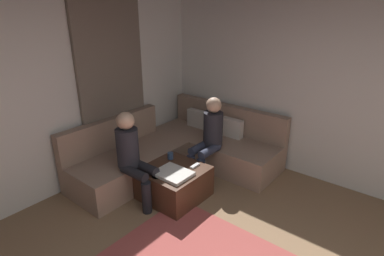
{
  "coord_description": "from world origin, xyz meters",
  "views": [
    {
      "loc": [
        0.8,
        -1.38,
        2.39
      ],
      "look_at": [
        -1.63,
        1.63,
        0.85
      ],
      "focal_mm": 28.91,
      "sensor_mm": 36.0,
      "label": 1
    }
  ],
  "objects_px": {
    "coffee_mug": "(170,156)",
    "person_on_couch_side": "(133,155)",
    "sectional_couch": "(180,151)",
    "person_on_couch_back": "(209,136)",
    "game_remote": "(195,166)",
    "ottoman": "(174,183)"
  },
  "relations": [
    {
      "from": "coffee_mug",
      "to": "person_on_couch_side",
      "type": "xyz_separation_m",
      "value": [
        -0.12,
        -0.55,
        0.19
      ]
    },
    {
      "from": "sectional_couch",
      "to": "person_on_couch_back",
      "type": "xyz_separation_m",
      "value": [
        0.52,
        0.06,
        0.38
      ]
    },
    {
      "from": "sectional_couch",
      "to": "person_on_couch_back",
      "type": "bearing_deg",
      "value": 6.05
    },
    {
      "from": "game_remote",
      "to": "sectional_couch",
      "type": "bearing_deg",
      "value": 145.89
    },
    {
      "from": "ottoman",
      "to": "person_on_couch_side",
      "type": "xyz_separation_m",
      "value": [
        -0.34,
        -0.37,
        0.45
      ]
    },
    {
      "from": "coffee_mug",
      "to": "person_on_couch_back",
      "type": "relative_size",
      "value": 0.08
    },
    {
      "from": "ottoman",
      "to": "game_remote",
      "type": "distance_m",
      "value": 0.36
    },
    {
      "from": "sectional_couch",
      "to": "person_on_couch_side",
      "type": "bearing_deg",
      "value": -81.91
    },
    {
      "from": "sectional_couch",
      "to": "ottoman",
      "type": "relative_size",
      "value": 3.36
    },
    {
      "from": "sectional_couch",
      "to": "ottoman",
      "type": "bearing_deg",
      "value": -54.15
    },
    {
      "from": "sectional_couch",
      "to": "ottoman",
      "type": "xyz_separation_m",
      "value": [
        0.48,
        -0.67,
        -0.07
      ]
    },
    {
      "from": "sectional_couch",
      "to": "coffee_mug",
      "type": "bearing_deg",
      "value": -61.68
    },
    {
      "from": "person_on_couch_back",
      "to": "ottoman",
      "type": "bearing_deg",
      "value": 87.23
    },
    {
      "from": "sectional_couch",
      "to": "person_on_couch_back",
      "type": "height_order",
      "value": "person_on_couch_back"
    },
    {
      "from": "sectional_couch",
      "to": "game_remote",
      "type": "bearing_deg",
      "value": -34.11
    },
    {
      "from": "ottoman",
      "to": "coffee_mug",
      "type": "relative_size",
      "value": 8.0
    },
    {
      "from": "ottoman",
      "to": "game_remote",
      "type": "height_order",
      "value": "game_remote"
    },
    {
      "from": "ottoman",
      "to": "person_on_couch_side",
      "type": "bearing_deg",
      "value": -132.33
    },
    {
      "from": "person_on_couch_back",
      "to": "person_on_couch_side",
      "type": "distance_m",
      "value": 1.16
    },
    {
      "from": "coffee_mug",
      "to": "ottoman",
      "type": "bearing_deg",
      "value": -39.29
    },
    {
      "from": "sectional_couch",
      "to": "coffee_mug",
      "type": "distance_m",
      "value": 0.59
    },
    {
      "from": "game_remote",
      "to": "ottoman",
      "type": "bearing_deg",
      "value": -129.29
    }
  ]
}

